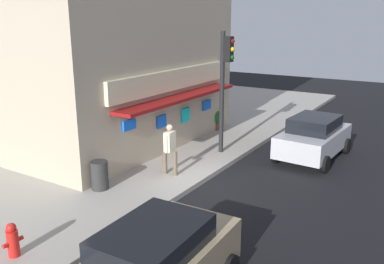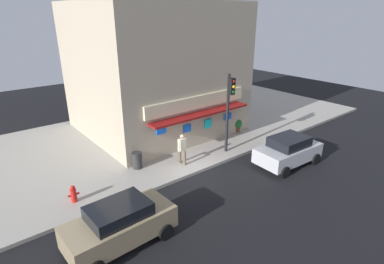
{
  "view_description": "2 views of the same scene",
  "coord_description": "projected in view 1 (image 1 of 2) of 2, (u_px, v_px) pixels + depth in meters",
  "views": [
    {
      "loc": [
        -11.17,
        -6.56,
        5.45
      ],
      "look_at": [
        0.65,
        0.81,
        1.57
      ],
      "focal_mm": 38.53,
      "sensor_mm": 36.0,
      "label": 1
    },
    {
      "loc": [
        -9.59,
        -11.37,
        8.26
      ],
      "look_at": [
        0.83,
        1.55,
        1.77
      ],
      "focal_mm": 28.92,
      "sensor_mm": 36.0,
      "label": 2
    }
  ],
  "objects": [
    {
      "name": "potted_plant_by_doorway",
      "position": [
        216.0,
        119.0,
        20.02
      ],
      "size": [
        0.63,
        0.63,
        0.93
      ],
      "color": "brown",
      "rests_on": "sidewalk"
    },
    {
      "name": "pedestrian",
      "position": [
        170.0,
        147.0,
        14.11
      ],
      "size": [
        0.59,
        0.58,
        1.79
      ],
      "color": "brown",
      "rests_on": "sidewalk"
    },
    {
      "name": "ground_plane",
      "position": [
        202.0,
        184.0,
        13.93
      ],
      "size": [
        55.57,
        55.57,
        0.0
      ],
      "primitive_type": "plane",
      "color": "black"
    },
    {
      "name": "fire_hydrant",
      "position": [
        13.0,
        240.0,
        9.34
      ],
      "size": [
        0.51,
        0.27,
        0.82
      ],
      "color": "red",
      "rests_on": "sidewalk"
    },
    {
      "name": "corner_building",
      "position": [
        86.0,
        39.0,
        18.19
      ],
      "size": [
        10.03,
        10.11,
        8.7
      ],
      "color": "tan",
      "rests_on": "sidewalk"
    },
    {
      "name": "sidewalk",
      "position": [
        71.0,
        151.0,
        17.14
      ],
      "size": [
        37.05,
        12.7,
        0.18
      ],
      "primitive_type": "cube",
      "color": "#A39E93",
      "rests_on": "ground_plane"
    },
    {
      "name": "parked_car_silver",
      "position": [
        314.0,
        137.0,
        16.37
      ],
      "size": [
        4.01,
        2.3,
        1.7
      ],
      "color": "#B7B7BC",
      "rests_on": "ground_plane"
    },
    {
      "name": "trash_can",
      "position": [
        100.0,
        175.0,
        13.03
      ],
      "size": [
        0.55,
        0.55,
        0.92
      ],
      "primitive_type": "cylinder",
      "color": "#2D2D2D",
      "rests_on": "sidewalk"
    },
    {
      "name": "traffic_light",
      "position": [
        225.0,
        76.0,
        15.91
      ],
      "size": [
        0.32,
        0.58,
        4.8
      ],
      "color": "black",
      "rests_on": "sidewalk"
    }
  ]
}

